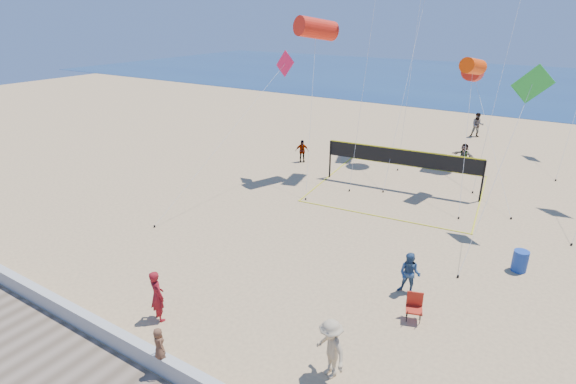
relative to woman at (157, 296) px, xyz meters
The scene contains 17 objects.
ground 3.98m from the woman, 21.36° to the left, with size 120.00×120.00×0.00m, color tan.
ocean 63.52m from the woman, 86.73° to the left, with size 140.00×50.00×0.03m, color navy.
woman is the anchor object (origin of this frame).
toddler 2.50m from the woman, 41.06° to the right, with size 0.44×0.29×0.90m, color brown.
bystander_a 8.41m from the woman, 41.97° to the left, with size 0.76×0.59×1.56m, color #2E4D74.
bystander_b 5.76m from the woman, ahead, with size 1.13×0.65×1.76m, color tan.
far_person_0 17.07m from the woman, 105.29° to the left, with size 0.86×0.36×1.47m, color gray.
far_person_1 21.29m from the woman, 77.23° to the left, with size 1.48×0.47×1.59m, color gray.
far_person_3 29.57m from the woman, 82.53° to the left, with size 0.92×0.72×1.89m, color gray.
camp_chair 8.12m from the woman, 32.25° to the left, with size 0.63×0.73×1.04m.
trash_barrel 13.21m from the woman, 45.05° to the left, with size 0.55×0.55×0.83m, color navy.
volleyball_net 15.47m from the woman, 80.47° to the left, with size 9.37×9.23×2.28m.
kite_0 16.56m from the woman, 100.04° to the left, with size 2.55×4.95×9.02m.
kite_2 18.22m from the woman, 72.17° to the left, with size 1.60×4.58×7.16m.
kite_3 14.57m from the woman, 107.39° to the left, with size 2.00×9.42×7.26m.
kite_4 15.98m from the woman, 56.81° to the left, with size 1.65×5.54×7.28m.
kite_10 22.79m from the woman, 78.79° to the left, with size 4.84×9.09×6.52m.
Camera 1 is at (6.20, -9.23, 9.12)m, focal length 28.00 mm.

